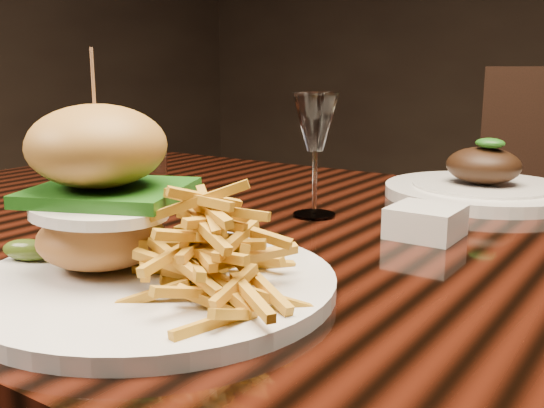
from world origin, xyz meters
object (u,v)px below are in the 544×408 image
Objects in this scene: burger_plate at (148,229)px; wine_glass at (315,127)px; far_dish at (482,186)px; dining_table at (345,297)px.

wine_glass is at bearing 83.80° from burger_plate.
far_dish is (0.15, 0.26, -0.10)m from wine_glass.
burger_plate reaches higher than wine_glass.
wine_glass is 0.32m from far_dish.
wine_glass is (-0.02, 0.34, 0.06)m from burger_plate.
far_dish is at bearing 59.06° from wine_glass.
burger_plate reaches higher than dining_table.
far_dish is (0.13, 0.60, -0.04)m from burger_plate.
far_dish reaches higher than dining_table.
far_dish is at bearing 67.46° from burger_plate.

